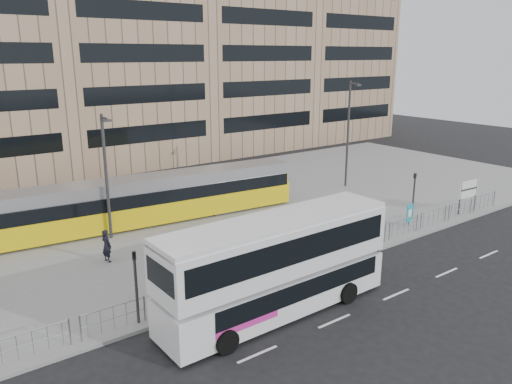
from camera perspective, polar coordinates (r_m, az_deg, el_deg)
ground at (r=25.43m, az=5.69°, el=-9.50°), size 120.00×120.00×0.00m
plaza at (r=34.58m, az=-7.75°, el=-2.57°), size 64.00×24.00×0.15m
kerb at (r=25.43m, az=5.62°, el=-9.31°), size 64.00×0.25×0.17m
building_row at (r=54.07m, az=-18.82°, el=17.03°), size 70.40×18.40×31.20m
pedestrian_barrier at (r=26.66m, az=8.24°, el=-6.09°), size 32.07×0.07×1.10m
road_markings at (r=23.65m, az=14.19°, el=-11.93°), size 62.00×0.12×0.01m
double_decker_bus at (r=21.02m, az=2.41°, el=-8.10°), size 10.67×2.84×4.26m
tram at (r=32.07m, az=-16.89°, el=-1.56°), size 26.00×4.91×3.05m
station_sign at (r=37.09m, az=23.12°, el=0.16°), size 1.95×0.19×2.25m
ad_panel at (r=33.03m, az=17.15°, el=-2.35°), size 0.76×0.22×1.43m
pedestrian at (r=27.37m, az=-16.71°, el=-5.90°), size 0.59×0.74×1.77m
traffic_light_west at (r=20.65m, az=-13.60°, el=-9.54°), size 0.23×0.25×3.10m
traffic_light_east at (r=34.24m, az=17.61°, el=0.22°), size 0.21×0.24×3.10m
lamp_post_west at (r=29.89m, az=-16.74°, el=2.23°), size 0.45×1.04×7.35m
lamp_post_east at (r=41.13m, az=10.54°, el=6.96°), size 0.45×1.04×8.54m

